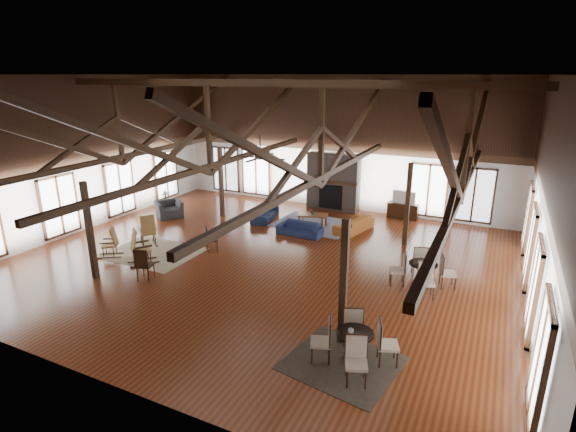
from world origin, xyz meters
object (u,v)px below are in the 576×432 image
at_px(sofa_orange, 354,224).
at_px(tv_console, 403,210).
at_px(sofa_navy_front, 299,229).
at_px(armchair, 169,209).
at_px(sofa_navy_left, 265,213).
at_px(cafe_table_far, 423,270).
at_px(coffee_table, 313,216).
at_px(cafe_table_near, 354,341).

bearing_deg(sofa_orange, tv_console, 165.78).
height_order(sofa_navy_front, armchair, armchair).
relative_size(sofa_navy_front, sofa_navy_left, 0.93).
bearing_deg(sofa_navy_left, armchair, 100.43).
distance_m(sofa_navy_left, cafe_table_far, 8.13).
bearing_deg(armchair, coffee_table, -38.96).
distance_m(sofa_navy_left, coffee_table, 2.18).
bearing_deg(cafe_table_far, tv_console, 106.75).
bearing_deg(cafe_table_far, sofa_orange, 131.05).
distance_m(sofa_navy_front, cafe_table_far, 5.64).
bearing_deg(sofa_orange, sofa_navy_left, -73.23).
distance_m(sofa_navy_front, armchair, 6.13).
bearing_deg(sofa_navy_front, armchair, -174.81).
height_order(cafe_table_far, tv_console, cafe_table_far).
bearing_deg(tv_console, cafe_table_far, -73.25).
bearing_deg(sofa_navy_front, cafe_table_near, -55.51).
distance_m(coffee_table, cafe_table_far, 6.34).
distance_m(sofa_navy_left, tv_console, 6.03).
relative_size(sofa_navy_front, cafe_table_near, 0.91).
relative_size(sofa_navy_front, coffee_table, 1.32).
relative_size(armchair, cafe_table_near, 0.56).
distance_m(coffee_table, tv_console, 4.14).
distance_m(sofa_orange, coffee_table, 1.78).
height_order(sofa_navy_front, sofa_orange, sofa_orange).
height_order(sofa_orange, cafe_table_far, cafe_table_far).
height_order(sofa_navy_front, coffee_table, sofa_navy_front).
xyz_separation_m(cafe_table_far, tv_console, (-1.94, 6.44, -0.18)).
relative_size(sofa_orange, cafe_table_near, 1.01).
relative_size(sofa_orange, cafe_table_far, 1.00).
distance_m(armchair, cafe_table_near, 12.36).
relative_size(sofa_orange, tv_console, 1.51).
xyz_separation_m(sofa_orange, tv_console, (1.39, 2.61, 0.04)).
relative_size(sofa_navy_left, sofa_orange, 0.96).
xyz_separation_m(coffee_table, tv_console, (3.16, 2.67, -0.09)).
distance_m(coffee_table, armchair, 6.34).
relative_size(sofa_navy_left, coffee_table, 1.42).
xyz_separation_m(sofa_orange, coffee_table, (-1.77, -0.05, 0.13)).
xyz_separation_m(sofa_orange, armchair, (-7.88, -1.76, 0.07)).
distance_m(sofa_navy_left, sofa_orange, 3.95).
xyz_separation_m(sofa_navy_front, sofa_navy_left, (-2.18, 1.19, 0.02)).
bearing_deg(sofa_navy_front, sofa_navy_left, 153.24).
bearing_deg(tv_console, sofa_navy_left, -152.15).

